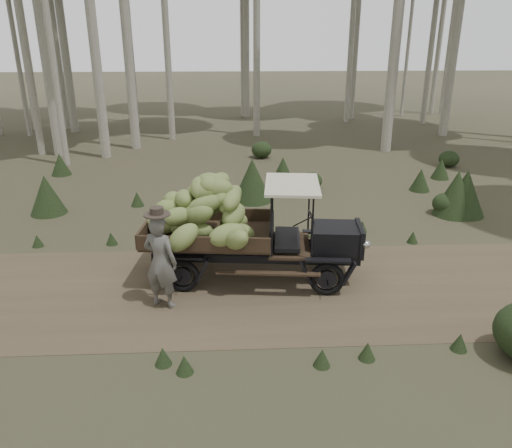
% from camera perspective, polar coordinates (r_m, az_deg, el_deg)
% --- Properties ---
extents(ground, '(120.00, 120.00, 0.00)m').
position_cam_1_polar(ground, '(9.99, -2.09, -7.57)').
color(ground, '#473D2B').
rests_on(ground, ground).
extents(dirt_track, '(70.00, 4.00, 0.01)m').
position_cam_1_polar(dirt_track, '(9.98, -2.09, -7.55)').
color(dirt_track, brown).
rests_on(dirt_track, ground).
extents(banana_truck, '(4.59, 2.43, 2.25)m').
position_cam_1_polar(banana_truck, '(9.99, -3.51, 0.69)').
color(banana_truck, black).
rests_on(banana_truck, ground).
extents(farmer, '(0.77, 0.65, 1.94)m').
position_cam_1_polar(farmer, '(9.22, -10.86, -4.13)').
color(farmer, '#595651').
rests_on(farmer, ground).
extents(undergrowth, '(24.70, 23.58, 1.34)m').
position_cam_1_polar(undergrowth, '(8.76, 0.70, -7.91)').
color(undergrowth, '#233319').
rests_on(undergrowth, ground).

